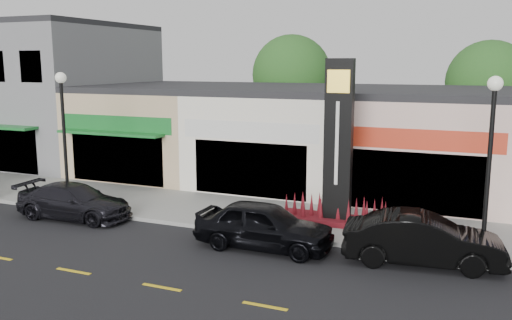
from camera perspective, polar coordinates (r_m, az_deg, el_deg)
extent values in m
plane|color=black|center=(17.68, -4.62, -9.64)|extent=(120.00, 120.00, 0.00)
cube|color=gray|center=(21.43, 0.69, -5.82)|extent=(52.00, 4.30, 0.15)
cube|color=gray|center=(19.45, -1.79, -7.51)|extent=(52.00, 0.20, 0.15)
cube|color=slate|center=(36.76, -21.94, 6.37)|extent=(12.00, 10.00, 8.00)
cube|color=#262628|center=(36.77, -22.38, 12.83)|extent=(12.00, 10.00, 0.30)
cube|color=black|center=(30.02, -22.58, 9.07)|extent=(1.40, 0.10, 1.60)
cube|color=tan|center=(31.06, -9.04, 3.16)|extent=(7.00, 10.00, 4.50)
cube|color=#262628|center=(30.86, -9.16, 7.59)|extent=(7.00, 10.00, 0.30)
cube|color=black|center=(27.13, -14.43, 0.14)|extent=(5.25, 0.10, 2.40)
cube|color=#186F29|center=(26.90, -14.59, 3.71)|extent=(6.30, 0.12, 0.80)
cube|color=#186F29|center=(26.59, -15.13, 2.74)|extent=(5.60, 0.90, 0.12)
cube|color=white|center=(28.07, 3.27, 2.53)|extent=(7.00, 10.00, 4.50)
cube|color=#262628|center=(27.85, 3.32, 7.43)|extent=(7.00, 10.00, 0.30)
cube|color=black|center=(23.65, -0.70, -0.99)|extent=(5.25, 0.10, 2.40)
cube|color=silver|center=(23.38, -0.71, 3.10)|extent=(6.30, 0.12, 0.80)
cube|color=beige|center=(26.63, 17.64, 1.65)|extent=(7.00, 10.00, 4.50)
cube|color=#262628|center=(26.40, 17.93, 6.80)|extent=(7.00, 10.00, 0.30)
cube|color=black|center=(21.93, 16.39, -2.31)|extent=(5.25, 0.10, 2.40)
cube|color=red|center=(21.63, 16.61, 2.10)|extent=(6.30, 0.12, 0.80)
cylinder|color=#382619|center=(36.47, 3.69, 3.23)|extent=(0.36, 0.36, 3.15)
sphere|color=#1B581D|center=(36.21, 3.76, 8.98)|extent=(5.20, 5.20, 5.20)
cylinder|color=#382619|center=(34.58, 22.87, 1.92)|extent=(0.36, 0.36, 2.97)
sphere|color=#1B581D|center=(34.30, 23.27, 7.56)|extent=(4.80, 4.80, 4.80)
cylinder|color=black|center=(23.98, -19.14, -4.10)|extent=(0.32, 0.32, 0.30)
cylinder|color=black|center=(23.52, -19.49, 1.82)|extent=(0.14, 0.14, 5.00)
sphere|color=silver|center=(23.31, -19.88, 8.15)|extent=(0.44, 0.44, 0.44)
cylinder|color=black|center=(18.20, 22.72, -8.84)|extent=(0.32, 0.32, 0.30)
cylinder|color=black|center=(17.58, 23.27, -1.10)|extent=(0.14, 0.14, 5.00)
sphere|color=silver|center=(17.30, 23.88, 7.38)|extent=(0.44, 0.44, 0.44)
cube|color=#590F1B|center=(20.36, 8.44, -6.29)|extent=(4.20, 1.30, 0.20)
cube|color=black|center=(19.74, 8.66, 1.81)|extent=(1.00, 0.40, 6.00)
cube|color=yellow|center=(19.33, 8.68, 8.19)|extent=(0.80, 0.05, 0.80)
cube|color=silver|center=(19.53, 8.51, 1.73)|extent=(0.12, 0.04, 3.00)
imported|color=black|center=(22.27, -18.58, -4.16)|extent=(2.11, 4.73, 1.35)
imported|color=black|center=(17.74, 0.85, -6.88)|extent=(1.86, 4.58, 1.56)
imported|color=black|center=(17.13, 17.16, -8.01)|extent=(2.21, 4.86, 1.54)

